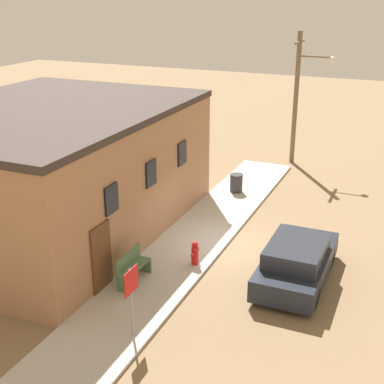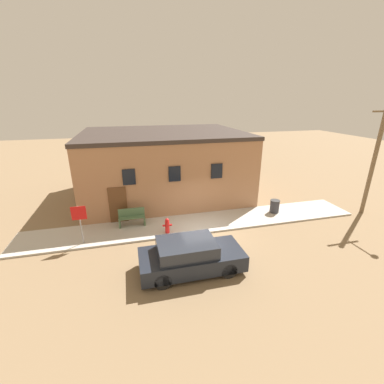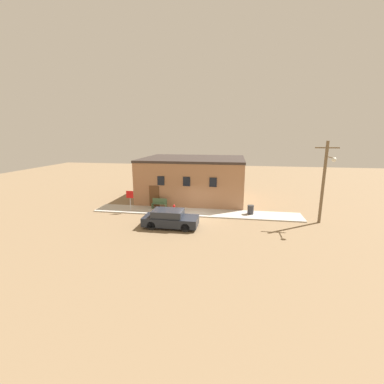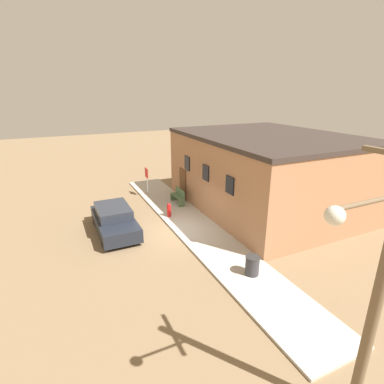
{
  "view_description": "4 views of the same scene",
  "coord_description": "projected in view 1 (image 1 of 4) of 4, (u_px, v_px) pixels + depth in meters",
  "views": [
    {
      "loc": [
        -16.33,
        -5.68,
        8.72
      ],
      "look_at": [
        -0.31,
        1.25,
        2.0
      ],
      "focal_mm": 50.0,
      "sensor_mm": 36.0,
      "label": 1
    },
    {
      "loc": [
        -3.58,
        -11.65,
        6.85
      ],
      "look_at": [
        -0.31,
        1.25,
        2.0
      ],
      "focal_mm": 24.0,
      "sensor_mm": 36.0,
      "label": 2
    },
    {
      "loc": [
        3.44,
        -21.62,
        7.2
      ],
      "look_at": [
        -0.31,
        1.25,
        2.0
      ],
      "focal_mm": 24.0,
      "sensor_mm": 36.0,
      "label": 3
    },
    {
      "loc": [
        13.53,
        -5.26,
        7.27
      ],
      "look_at": [
        -0.31,
        1.25,
        2.0
      ],
      "focal_mm": 28.0,
      "sensor_mm": 36.0,
      "label": 4
    }
  ],
  "objects": [
    {
      "name": "bench",
      "position": [
        132.0,
        268.0,
        16.56
      ],
      "size": [
        1.45,
        0.44,
        0.98
      ],
      "color": "#4C6B47",
      "rests_on": "sidewalk"
    },
    {
      "name": "brick_building",
      "position": [
        48.0,
        169.0,
        20.0
      ],
      "size": [
        11.14,
        8.74,
        4.68
      ],
      "color": "#A87551",
      "rests_on": "ground"
    },
    {
      "name": "fire_hydrant",
      "position": [
        195.0,
        253.0,
        17.62
      ],
      "size": [
        0.5,
        0.24,
        0.82
      ],
      "color": "red",
      "rests_on": "sidewalk"
    },
    {
      "name": "trash_bin",
      "position": [
        236.0,
        183.0,
        23.92
      ],
      "size": [
        0.59,
        0.59,
        0.81
      ],
      "color": "#333338",
      "rests_on": "sidewalk"
    },
    {
      "name": "sidewalk",
      "position": [
        195.0,
        238.0,
        19.67
      ],
      "size": [
        19.3,
        2.49,
        0.1
      ],
      "color": "#BCB7AD",
      "rests_on": "ground"
    },
    {
      "name": "stop_sign",
      "position": [
        131.0,
        290.0,
        13.65
      ],
      "size": [
        0.68,
        0.06,
        1.97
      ],
      "color": "gray",
      "rests_on": "sidewalk"
    },
    {
      "name": "utility_pole",
      "position": [
        299.0,
        93.0,
        27.03
      ],
      "size": [
        1.8,
        1.94,
        6.73
      ],
      "color": "brown",
      "rests_on": "ground"
    },
    {
      "name": "ground_plane",
      "position": [
        227.0,
        246.0,
        19.23
      ],
      "size": [
        80.0,
        80.0,
        0.0
      ],
      "primitive_type": "plane",
      "color": "#846B4C"
    },
    {
      "name": "parked_car",
      "position": [
        297.0,
        261.0,
        16.73
      ],
      "size": [
        4.31,
        1.88,
        1.4
      ],
      "color": "black",
      "rests_on": "ground"
    }
  ]
}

